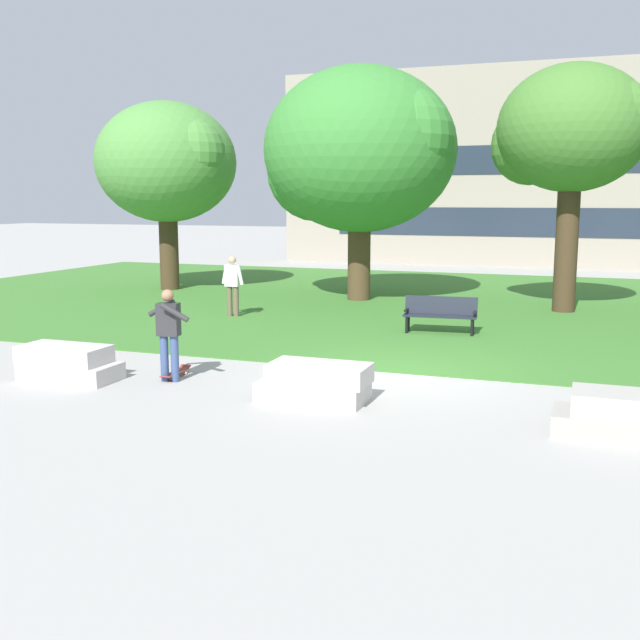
{
  "coord_description": "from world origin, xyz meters",
  "views": [
    {
      "loc": [
        3.38,
        -13.75,
        3.34
      ],
      "look_at": [
        -1.1,
        -1.4,
        1.2
      ],
      "focal_mm": 42.0,
      "sensor_mm": 36.0,
      "label": 1
    }
  ],
  "objects_px": {
    "concrete_block_right": "(625,416)",
    "concrete_block_left": "(316,383)",
    "person_bystander_near_lawn": "(233,283)",
    "person_skateboarder": "(169,329)",
    "concrete_block_center": "(68,363)",
    "park_bench_near_left": "(440,312)",
    "skateboard": "(176,373)"
  },
  "relations": [
    {
      "from": "concrete_block_right",
      "to": "concrete_block_left",
      "type": "bearing_deg",
      "value": 176.39
    },
    {
      "from": "person_bystander_near_lawn",
      "to": "person_skateboarder",
      "type": "bearing_deg",
      "value": -72.22
    },
    {
      "from": "person_skateboarder",
      "to": "person_bystander_near_lawn",
      "type": "relative_size",
      "value": 1.0
    },
    {
      "from": "concrete_block_left",
      "to": "person_bystander_near_lawn",
      "type": "bearing_deg",
      "value": 124.96
    },
    {
      "from": "concrete_block_center",
      "to": "park_bench_near_left",
      "type": "height_order",
      "value": "park_bench_near_left"
    },
    {
      "from": "concrete_block_left",
      "to": "park_bench_near_left",
      "type": "distance_m",
      "value": 7.01
    },
    {
      "from": "concrete_block_right",
      "to": "skateboard",
      "type": "height_order",
      "value": "concrete_block_right"
    },
    {
      "from": "concrete_block_center",
      "to": "person_skateboarder",
      "type": "relative_size",
      "value": 1.08
    },
    {
      "from": "concrete_block_left",
      "to": "person_bystander_near_lawn",
      "type": "xyz_separation_m",
      "value": [
        -5.33,
        7.62,
        0.68
      ]
    },
    {
      "from": "concrete_block_center",
      "to": "concrete_block_right",
      "type": "relative_size",
      "value": 0.97
    },
    {
      "from": "concrete_block_right",
      "to": "park_bench_near_left",
      "type": "height_order",
      "value": "park_bench_near_left"
    },
    {
      "from": "concrete_block_left",
      "to": "skateboard",
      "type": "distance_m",
      "value": 3.15
    },
    {
      "from": "concrete_block_center",
      "to": "concrete_block_right",
      "type": "xyz_separation_m",
      "value": [
        9.63,
        -0.12,
        0.0
      ]
    },
    {
      "from": "concrete_block_center",
      "to": "park_bench_near_left",
      "type": "distance_m",
      "value": 9.08
    },
    {
      "from": "concrete_block_center",
      "to": "concrete_block_left",
      "type": "relative_size",
      "value": 1.0
    },
    {
      "from": "person_skateboarder",
      "to": "skateboard",
      "type": "distance_m",
      "value": 0.95
    },
    {
      "from": "person_skateboarder",
      "to": "park_bench_near_left",
      "type": "bearing_deg",
      "value": 60.61
    },
    {
      "from": "concrete_block_left",
      "to": "concrete_block_right",
      "type": "bearing_deg",
      "value": -3.61
    },
    {
      "from": "concrete_block_right",
      "to": "person_skateboarder",
      "type": "xyz_separation_m",
      "value": [
        -7.77,
        0.64,
        0.67
      ]
    },
    {
      "from": "person_skateboarder",
      "to": "person_bystander_near_lawn",
      "type": "height_order",
      "value": "person_bystander_near_lawn"
    },
    {
      "from": "concrete_block_center",
      "to": "concrete_block_left",
      "type": "height_order",
      "value": "same"
    },
    {
      "from": "concrete_block_center",
      "to": "skateboard",
      "type": "relative_size",
      "value": 1.79
    },
    {
      "from": "person_skateboarder",
      "to": "skateboard",
      "type": "bearing_deg",
      "value": 102.69
    },
    {
      "from": "concrete_block_center",
      "to": "skateboard",
      "type": "height_order",
      "value": "concrete_block_center"
    },
    {
      "from": "park_bench_near_left",
      "to": "concrete_block_center",
      "type": "bearing_deg",
      "value": -128.06
    },
    {
      "from": "concrete_block_center",
      "to": "concrete_block_right",
      "type": "distance_m",
      "value": 9.63
    },
    {
      "from": "skateboard",
      "to": "park_bench_near_left",
      "type": "distance_m",
      "value": 7.38
    },
    {
      "from": "concrete_block_center",
      "to": "person_bystander_near_lawn",
      "type": "xyz_separation_m",
      "value": [
        -0.47,
        7.8,
        0.68
      ]
    },
    {
      "from": "concrete_block_left",
      "to": "park_bench_near_left",
      "type": "height_order",
      "value": "park_bench_near_left"
    },
    {
      "from": "person_skateboarder",
      "to": "park_bench_near_left",
      "type": "xyz_separation_m",
      "value": [
        3.73,
        6.63,
        -0.44
      ]
    },
    {
      "from": "concrete_block_center",
      "to": "person_bystander_near_lawn",
      "type": "bearing_deg",
      "value": 93.45
    },
    {
      "from": "concrete_block_left",
      "to": "person_skateboarder",
      "type": "distance_m",
      "value": 3.09
    }
  ]
}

